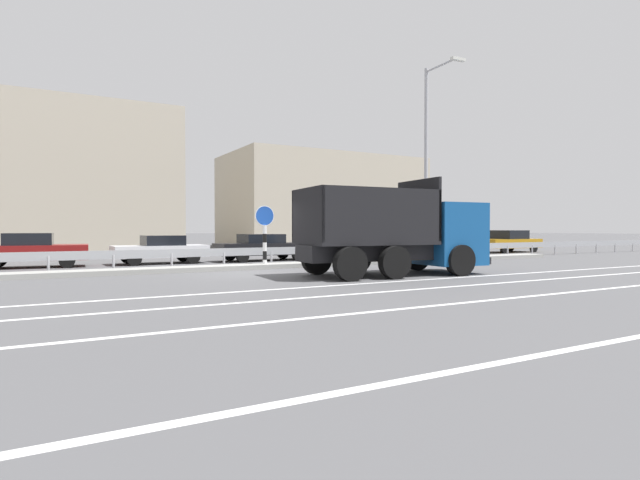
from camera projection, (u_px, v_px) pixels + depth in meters
ground_plane at (254, 274)px, 17.38m from camera, size 320.00×320.00×0.00m
lane_strip_0 at (426, 280)px, 15.36m from camera, size 63.36×0.16×0.01m
lane_strip_1 at (469, 285)px, 13.80m from camera, size 63.36×0.16×0.01m
lane_strip_2 at (542, 295)px, 11.78m from camera, size 63.36×0.16×0.01m
median_island at (235, 267)px, 19.16m from camera, size 34.85×1.10×0.18m
median_guardrail at (224, 253)px, 20.26m from camera, size 63.36×0.09×0.78m
dump_truck at (411, 238)px, 17.25m from camera, size 6.64×3.19×3.27m
median_road_sign at (265, 235)px, 19.74m from camera, size 0.81×0.16×2.49m
street_lamp_1 at (428, 154)px, 23.50m from camera, size 0.71×2.38×9.16m
parked_car_3 at (32, 250)px, 20.11m from camera, size 4.21×2.04×1.40m
parked_car_4 at (161, 249)px, 22.44m from camera, size 4.09×1.97×1.27m
parked_car_5 at (263, 247)px, 24.52m from camera, size 4.74×1.96×1.31m
parked_car_6 at (355, 243)px, 27.52m from camera, size 4.03×2.06×1.54m
parked_car_7 at (434, 243)px, 30.38m from camera, size 3.95×1.94×1.37m
parked_car_8 at (508, 241)px, 33.39m from camera, size 4.78×2.15×1.47m
background_building_1 at (322, 202)px, 45.58m from camera, size 17.10×9.80×8.00m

